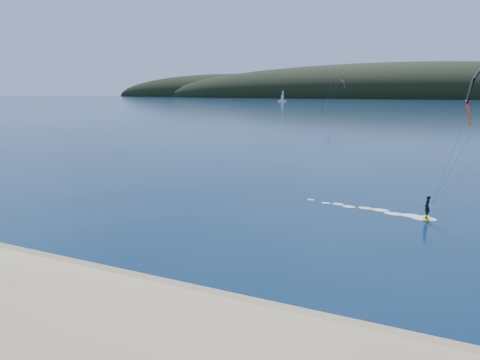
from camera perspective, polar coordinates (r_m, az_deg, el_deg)
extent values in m
plane|color=#071E36|center=(21.66, -23.38, -17.09)|extent=(1800.00, 1800.00, 0.00)
cube|color=#998659|center=(24.47, -15.38, -12.95)|extent=(220.00, 2.50, 0.10)
ellipsoid|color=black|center=(735.19, 20.10, 10.26)|extent=(840.00, 280.00, 110.00)
ellipsoid|color=black|center=(885.20, -1.70, 11.09)|extent=(520.00, 220.00, 90.00)
cube|color=yellow|center=(37.71, 23.60, -4.72)|extent=(0.52, 1.51, 0.09)
imported|color=black|center=(37.47, 23.72, -3.32)|extent=(0.46, 0.68, 1.84)
cylinder|color=gray|center=(33.54, 29.00, 2.32)|extent=(0.02, 0.02, 11.27)
cube|color=yellow|center=(225.32, 10.93, 8.98)|extent=(1.17, 1.14, 0.07)
imported|color=black|center=(225.29, 10.94, 9.18)|extent=(0.93, 0.93, 1.52)
cylinder|color=gray|center=(221.02, 11.92, 10.65)|extent=(0.02, 0.02, 15.22)
cube|color=white|center=(442.38, 5.66, 10.45)|extent=(8.88, 4.94, 1.48)
cylinder|color=white|center=(442.29, 5.67, 11.20)|extent=(0.21, 0.21, 11.62)
cube|color=white|center=(443.67, 5.74, 11.20)|extent=(0.81, 2.66, 8.45)
cube|color=white|center=(440.70, 5.60, 10.93)|extent=(0.63, 2.05, 5.28)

